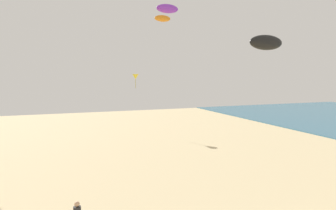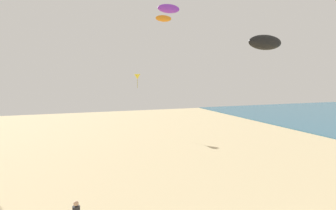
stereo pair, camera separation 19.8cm
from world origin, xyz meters
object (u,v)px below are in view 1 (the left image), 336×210
Objects in this scene: kite_purple_parafoil at (167,9)px; kite_yellow_delta at (135,77)px; kite_orange_parafoil at (162,18)px; kite_black_parafoil at (266,43)px.

kite_purple_parafoil is 12.47m from kite_yellow_delta.
kite_orange_parafoil is (-1.33, -14.37, 5.11)m from kite_yellow_delta.
kite_purple_parafoil is 1.60× the size of kite_orange_parafoil.
kite_purple_parafoil reaches higher than kite_yellow_delta.
kite_orange_parafoil reaches higher than kite_black_parafoil.
kite_black_parafoil is at bearing -91.25° from kite_orange_parafoil.
kite_orange_parafoil is at bearing -95.29° from kite_yellow_delta.
kite_yellow_delta is 1.30× the size of kite_orange_parafoil.
kite_purple_parafoil is at bearing -86.58° from kite_yellow_delta.
kite_black_parafoil reaches higher than kite_yellow_delta.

